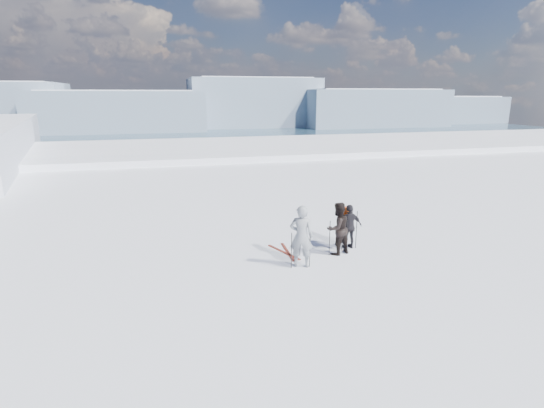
{
  "coord_description": "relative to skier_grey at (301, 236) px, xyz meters",
  "views": [
    {
      "loc": [
        -5.45,
        -9.92,
        5.18
      ],
      "look_at": [
        -2.01,
        3.0,
        1.72
      ],
      "focal_mm": 28.0,
      "sensor_mm": 36.0,
      "label": 1
    }
  ],
  "objects": [
    {
      "name": "ski_poles",
      "position": [
        1.24,
        0.56,
        -0.37
      ],
      "size": [
        2.71,
        1.16,
        1.34
      ],
      "color": "black",
      "rests_on": "ground"
    },
    {
      "name": "backpack",
      "position": [
        2.11,
        1.35,
        0.8
      ],
      "size": [
        0.34,
        0.2,
        0.44
      ],
      "primitive_type": "cube",
      "rotation": [
        0.0,
        0.0,
        3.19
      ],
      "color": "#EB5316",
      "rests_on": "skier_pack"
    },
    {
      "name": "lake_basin",
      "position": [
        1.43,
        28.29,
        -7.48
      ],
      "size": [
        820.0,
        820.0,
        71.62
      ],
      "color": "white",
      "rests_on": "ground"
    },
    {
      "name": "skis_loose",
      "position": [
        -0.11,
        1.26,
        -0.96
      ],
      "size": [
        0.71,
        1.7,
        0.03
      ],
      "color": "black",
      "rests_on": "ground"
    },
    {
      "name": "skier_dark",
      "position": [
        1.51,
        0.7,
        -0.09
      ],
      "size": [
        1.03,
        0.91,
        1.77
      ],
      "primitive_type": "imported",
      "rotation": [
        0.0,
        0.0,
        3.46
      ],
      "color": "black",
      "rests_on": "ground"
    },
    {
      "name": "far_mountain_range",
      "position": [
        31.03,
        453.07,
        -8.17
      ],
      "size": [
        770.0,
        110.0,
        53.0
      ],
      "color": "slate",
      "rests_on": "ground"
    },
    {
      "name": "skier_pack",
      "position": [
        2.12,
        1.1,
        -0.2
      ],
      "size": [
        0.93,
        0.42,
        1.56
      ],
      "primitive_type": "imported",
      "rotation": [
        0.0,
        0.0,
        3.19
      ],
      "color": "black",
      "rests_on": "ground"
    },
    {
      "name": "skier_grey",
      "position": [
        0.0,
        0.0,
        0.0
      ],
      "size": [
        0.84,
        0.71,
        1.96
      ],
      "primitive_type": "imported",
      "rotation": [
        0.0,
        0.0,
        2.73
      ],
      "color": "gray",
      "rests_on": "ground"
    }
  ]
}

